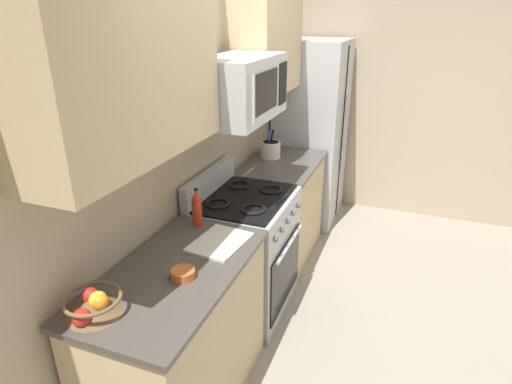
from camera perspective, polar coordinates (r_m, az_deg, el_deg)
The scene contains 16 objects.
ground_plane at distance 3.39m, azimuth 9.90°, elevation -16.85°, with size 16.00×16.00×0.00m, color gray.
wall_back at distance 3.09m, azimuth -8.10°, elevation 6.71°, with size 8.00×0.10×2.60m, color tan.
counter_left at distance 2.58m, azimuth -9.97°, elevation -18.69°, with size 1.17×0.62×0.91m.
range_oven at distance 3.27m, azimuth -1.38°, elevation -7.96°, with size 0.76×0.66×1.09m.
counter_right at distance 3.99m, azimuth 3.32°, elevation -2.19°, with size 0.94×0.62×0.91m.
refrigerator at distance 4.63m, azimuth 7.06°, elevation 7.74°, with size 0.81×0.73×1.89m.
wall_right at distance 4.94m, azimuth 16.40°, elevation 12.17°, with size 0.10×8.00×2.60m, color tan.
microwave at distance 2.85m, azimuth -2.13°, elevation 13.62°, with size 0.78×0.44×0.40m.
upper_cabinets_left at distance 2.04m, azimuth -16.97°, elevation 14.94°, with size 1.16×0.34×0.78m.
upper_cabinets_right at distance 3.67m, azimuth 1.35°, elevation 19.10°, with size 0.93×0.34×0.78m.
utensil_crock at distance 3.91m, azimuth 1.94°, elevation 5.74°, with size 0.18×0.18×0.34m.
fruit_basket at distance 2.08m, azimuth -20.71°, elevation -13.69°, with size 0.26×0.26×0.11m.
apple_loose at distance 2.04m, azimuth -22.12°, elevation -15.20°, with size 0.08×0.08×0.08m, color red.
cutting_board at distance 2.51m, azimuth -4.82°, elevation -6.67°, with size 0.35×0.27×0.02m, color silver.
bottle_hot_sauce at distance 2.68m, azimuth -7.85°, elevation -2.19°, with size 0.06×0.06×0.25m.
prep_bowl at distance 2.23m, azimuth -9.66°, elevation -10.60°, with size 0.12×0.12×0.05m.
Camera 1 is at (-2.59, -0.39, 2.16)m, focal length 30.14 mm.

